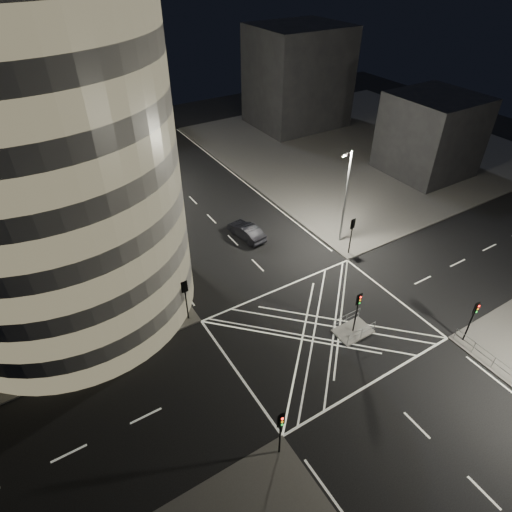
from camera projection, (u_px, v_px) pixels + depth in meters
ground at (322, 330)px, 34.97m from camera, size 120.00×120.00×0.00m
sidewalk_far_right at (360, 145)px, 65.41m from camera, size 42.00×42.00×0.15m
central_island at (353, 331)px, 34.74m from camera, size 3.00×2.00×0.15m
building_right_far at (298, 77)px, 68.44m from camera, size 14.00×12.00×15.00m
building_right_near at (431, 135)px, 55.28m from camera, size 10.00×10.00×10.00m
building_far_end at (77, 68)px, 67.37m from camera, size 18.00×8.00×18.00m
tree_a at (152, 269)px, 33.93m from camera, size 4.46×4.46×7.06m
tree_b at (128, 232)px, 37.97m from camera, size 4.25×4.25×7.01m
tree_c at (108, 200)px, 41.83m from camera, size 4.33×4.33×7.44m
tree_d at (90, 170)px, 45.44m from camera, size 5.46×5.46×8.87m
tree_e at (79, 160)px, 50.29m from camera, size 3.47×3.47×6.46m
traffic_signal_fl at (185, 293)px, 34.18m from camera, size 0.55×0.22×4.00m
traffic_signal_nl at (281, 427)px, 24.92m from camera, size 0.55×0.22×4.00m
traffic_signal_fr at (352, 230)px, 41.52m from camera, size 0.55×0.22×4.00m
traffic_signal_nr at (473, 315)px, 32.26m from camera, size 0.55×0.22×4.00m
traffic_signal_island at (358, 306)px, 33.03m from camera, size 0.55×0.22×4.00m
street_lamp_left_near at (150, 237)px, 35.87m from camera, size 1.25×0.25×10.00m
street_lamp_left_far at (93, 160)px, 48.13m from camera, size 1.25×0.25×10.00m
street_lamp_right_far at (345, 195)px, 41.70m from camera, size 1.25×0.25×10.00m
railing_island_south at (362, 333)px, 33.75m from camera, size 2.80×0.06×1.10m
railing_island_north at (346, 319)px, 34.97m from camera, size 2.80×0.06×1.10m
sedan at (246, 231)px, 45.14m from camera, size 2.33×5.00×1.59m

